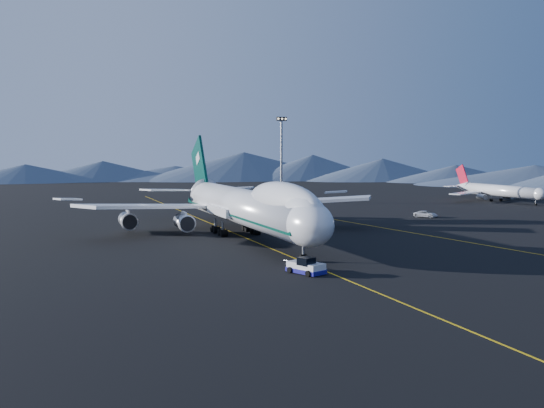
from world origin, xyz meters
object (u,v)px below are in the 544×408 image
object	(u,v)px
boeing_747	(244,206)
second_jet	(497,190)
pushback_tug	(306,268)
floodlight_mast	(281,159)
service_van	(426,214)

from	to	relation	value
boeing_747	second_jet	bearing A→B (deg)	25.39
boeing_747	second_jet	xyz separation A→B (m)	(99.72, 47.34, -2.39)
pushback_tug	second_jet	distance (m)	131.12
second_jet	floodlight_mast	xyz separation A→B (m)	(-64.56, 21.44, 9.85)
second_jet	service_van	distance (m)	57.74
second_jet	service_van	bearing A→B (deg)	-132.13
pushback_tug	second_jet	bearing A→B (deg)	17.04
floodlight_mast	pushback_tug	bearing A→B (deg)	-110.35
boeing_747	floodlight_mast	world-z (taller)	floodlight_mast
service_van	floodlight_mast	size ratio (longest dim) A/B	0.21
boeing_747	floodlight_mast	bearing A→B (deg)	62.92
second_jet	floodlight_mast	size ratio (longest dim) A/B	1.52
boeing_747	service_van	bearing A→B (deg)	17.71
second_jet	boeing_747	bearing A→B (deg)	-139.28
second_jet	service_van	xyz separation A→B (m)	(-48.62, -31.03, -2.65)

